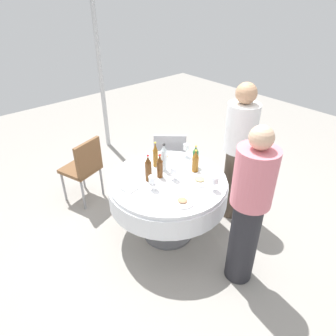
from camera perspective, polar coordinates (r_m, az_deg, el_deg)
ground_plane at (r=3.60m, az=-0.00°, el=-11.89°), size 10.00×10.00×0.00m
dining_table at (r=3.22m, az=-0.00°, el=-4.30°), size 1.24×1.24×0.74m
bottle_clear_rear at (r=3.21m, az=-0.74°, el=1.85°), size 0.06×0.06×0.31m
bottle_green_north at (r=3.30m, az=5.14°, el=2.06°), size 0.06×0.06×0.25m
bottle_brown_south at (r=3.05m, az=-3.69°, el=-0.13°), size 0.07×0.07×0.29m
bottle_amber_near at (r=3.22m, az=5.14°, el=1.22°), size 0.07×0.07×0.25m
bottle_amber_inner at (r=3.29m, az=-2.35°, el=2.40°), size 0.06×0.06×0.29m
bottle_brown_east at (r=3.10m, az=-1.53°, el=0.24°), size 0.06×0.06×0.26m
wine_glass_near at (r=3.49m, az=3.40°, el=3.86°), size 0.06×0.06×0.16m
wine_glass_inner at (r=2.93m, az=-2.92°, el=-2.24°), size 0.07×0.07×0.15m
wine_glass_east at (r=3.08m, az=1.08°, el=-0.47°), size 0.07×0.07×0.15m
wine_glass_outer at (r=2.95m, az=8.72°, el=-2.27°), size 0.08×0.08×0.15m
plate_mid at (r=2.82m, az=2.71°, el=-6.27°), size 0.21×0.21×0.04m
plate_right at (r=3.22m, az=-7.45°, el=-1.17°), size 0.21×0.21×0.02m
plate_left at (r=3.11m, az=5.87°, el=-2.25°), size 0.24×0.24×0.04m
plate_west at (r=3.50m, az=-0.87°, el=2.08°), size 0.25×0.25×0.04m
knife_north at (r=2.81m, az=-2.77°, el=-6.58°), size 0.15×0.13×0.00m
folded_napkin at (r=3.00m, az=-7.18°, el=-3.78°), size 0.15×0.15×0.02m
person_rear at (r=3.47m, az=12.97°, el=2.92°), size 0.34×0.34×1.63m
person_north at (r=2.70m, az=14.86°, el=-7.26°), size 0.34×0.34×1.59m
chair_east at (r=3.92m, az=-15.37°, el=0.40°), size 0.50×0.50×0.87m
chair_outer at (r=3.98m, az=0.40°, el=2.17°), size 0.57×0.57×0.87m
tent_pole_main at (r=5.07m, az=-12.48°, el=16.96°), size 0.07×0.07×2.50m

